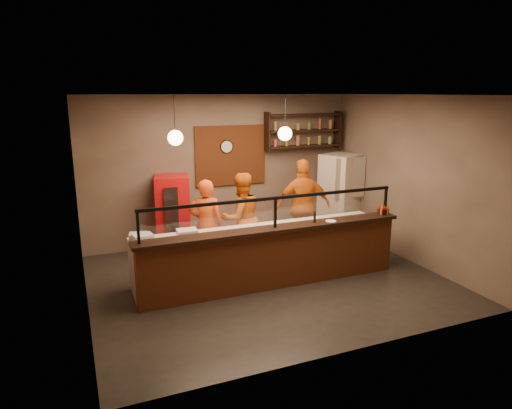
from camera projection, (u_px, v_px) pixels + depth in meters
name	position (u px, v px, depth m)	size (l,w,h in m)	color
floor	(267.00, 280.00, 8.10)	(6.00, 6.00, 0.00)	black
ceiling	(269.00, 95.00, 7.33)	(6.00, 6.00, 0.00)	#372E2A
wall_back	(222.00, 169.00, 9.96)	(6.00, 6.00, 0.00)	#796758
wall_left	(79.00, 209.00, 6.61)	(5.00, 5.00, 0.00)	#796758
wall_right	(410.00, 179.00, 8.82)	(5.00, 5.00, 0.00)	#796758
wall_front	(352.00, 233.00, 5.47)	(6.00, 6.00, 0.00)	#796758
brick_patch	(231.00, 156.00, 9.93)	(1.60, 0.04, 1.30)	brown
service_counter	(275.00, 259.00, 7.71)	(4.60, 0.25, 1.00)	brown
counter_ledge	(275.00, 229.00, 7.58)	(4.70, 0.37, 0.06)	black
worktop_cabinet	(263.00, 254.00, 8.17)	(4.60, 0.75, 0.85)	gray
worktop	(263.00, 230.00, 8.07)	(4.60, 0.75, 0.05)	silver
sneeze_guard	(275.00, 209.00, 7.50)	(4.50, 0.05, 0.52)	white
wall_shelving	(304.00, 130.00, 10.31)	(1.84, 0.28, 0.85)	black
wall_clock	(226.00, 147.00, 9.84)	(0.30, 0.30, 0.04)	black
pendant_left	(175.00, 138.00, 7.11)	(0.24, 0.24, 0.77)	black
pendant_right	(285.00, 134.00, 7.81)	(0.24, 0.24, 0.77)	black
cook_left	(206.00, 225.00, 8.45)	(0.62, 0.41, 1.71)	#D44A14
cook_mid	(241.00, 218.00, 8.80)	(0.86, 0.67, 1.77)	#C55B12
cook_right	(303.00, 206.00, 9.33)	(1.14, 0.47, 1.94)	#C95F12
fridge	(340.00, 195.00, 10.44)	(0.79, 0.73, 1.89)	beige
red_cooler	(173.00, 214.00, 9.40)	(0.69, 0.63, 1.60)	red
pizza_dough	(273.00, 227.00, 8.11)	(0.47, 0.47, 0.01)	#EEE6CA
prep_tub_a	(138.00, 237.00, 7.35)	(0.27, 0.22, 0.14)	silver
prep_tub_b	(143.00, 239.00, 7.25)	(0.30, 0.24, 0.15)	white
prep_tub_c	(187.00, 234.00, 7.46)	(0.33, 0.26, 0.16)	white
rolling_pin	(191.00, 236.00, 7.54)	(0.06, 0.06, 0.36)	yellow
condiment_caddy	(383.00, 211.00, 8.40)	(0.17, 0.14, 0.10)	black
pepper_mill	(315.00, 217.00, 7.83)	(0.04, 0.04, 0.20)	black
small_plate	(331.00, 221.00, 7.91)	(0.18, 0.18, 0.01)	white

